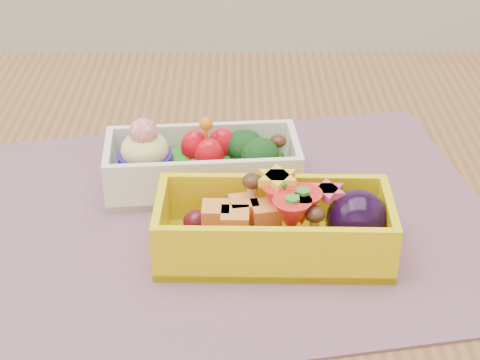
{
  "coord_description": "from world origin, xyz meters",
  "views": [
    {
      "loc": [
        0.02,
        -0.54,
        1.13
      ],
      "look_at": [
        0.03,
        0.01,
        0.79
      ],
      "focal_mm": 56.63,
      "sensor_mm": 36.0,
      "label": 1
    }
  ],
  "objects_px": {
    "placemat": "(232,220)",
    "bento_yellow": "(279,225)",
    "table": "(211,312)",
    "bento_white": "(202,164)"
  },
  "relations": [
    {
      "from": "placemat",
      "to": "bento_white",
      "type": "height_order",
      "value": "bento_white"
    },
    {
      "from": "placemat",
      "to": "bento_yellow",
      "type": "bearing_deg",
      "value": -50.69
    },
    {
      "from": "bento_white",
      "to": "bento_yellow",
      "type": "distance_m",
      "value": 0.12
    },
    {
      "from": "bento_yellow",
      "to": "placemat",
      "type": "bearing_deg",
      "value": 130.65
    },
    {
      "from": "table",
      "to": "placemat",
      "type": "xyz_separation_m",
      "value": [
        0.02,
        0.01,
        0.1
      ]
    },
    {
      "from": "placemat",
      "to": "bento_white",
      "type": "distance_m",
      "value": 0.07
    },
    {
      "from": "bento_yellow",
      "to": "bento_white",
      "type": "bearing_deg",
      "value": 124.36
    },
    {
      "from": "table",
      "to": "bento_yellow",
      "type": "bearing_deg",
      "value": -34.89
    },
    {
      "from": "table",
      "to": "bento_yellow",
      "type": "distance_m",
      "value": 0.15
    },
    {
      "from": "table",
      "to": "placemat",
      "type": "distance_m",
      "value": 0.1
    }
  ]
}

